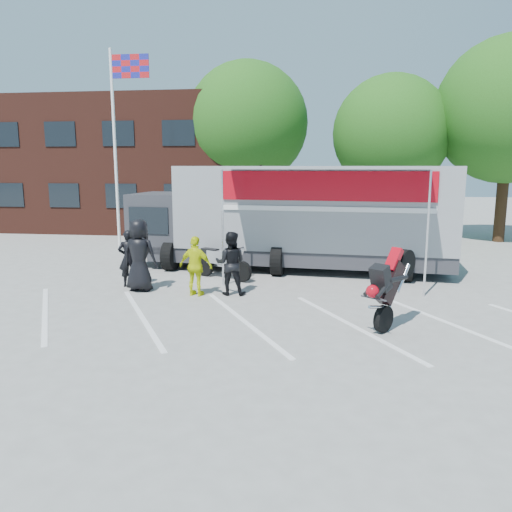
% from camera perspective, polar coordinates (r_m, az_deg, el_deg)
% --- Properties ---
extents(ground, '(100.00, 100.00, 0.00)m').
position_cam_1_polar(ground, '(10.44, -3.38, -9.02)').
color(ground, '#999994').
rests_on(ground, ground).
extents(parking_bay_lines, '(18.09, 13.33, 0.01)m').
position_cam_1_polar(parking_bay_lines, '(11.37, -2.41, -7.36)').
color(parking_bay_lines, white).
rests_on(parking_bay_lines, ground).
extents(office_building, '(18.00, 8.00, 7.00)m').
position_cam_1_polar(office_building, '(30.13, -15.86, 9.95)').
color(office_building, '#492017').
rests_on(office_building, ground).
extents(flagpole, '(1.61, 0.12, 8.00)m').
position_cam_1_polar(flagpole, '(21.36, -15.29, 14.20)').
color(flagpole, white).
rests_on(flagpole, ground).
extents(tree_left, '(6.12, 6.12, 8.64)m').
position_cam_1_polar(tree_left, '(26.06, -1.03, 14.90)').
color(tree_left, '#382314').
rests_on(tree_left, ground).
extents(tree_mid, '(5.44, 5.44, 7.68)m').
position_cam_1_polar(tree_mid, '(24.91, 15.19, 13.34)').
color(tree_mid, '#382314').
rests_on(tree_mid, ground).
extents(tree_right, '(6.46, 6.46, 9.12)m').
position_cam_1_polar(tree_right, '(25.60, 26.98, 14.61)').
color(tree_right, '#382314').
rests_on(tree_right, ground).
extents(transporter_truck, '(11.24, 6.13, 3.45)m').
position_cam_1_polar(transporter_truck, '(16.92, 4.74, -1.55)').
color(transporter_truck, gray).
rests_on(transporter_truck, ground).
extents(parked_motorcycle, '(2.23, 1.61, 1.12)m').
position_cam_1_polar(parked_motorcycle, '(15.50, -3.78, -2.62)').
color(parked_motorcycle, silver).
rests_on(parked_motorcycle, ground).
extents(stunt_bike_rider, '(1.59, 1.74, 1.89)m').
position_cam_1_polar(stunt_bike_rider, '(11.43, 15.94, -7.70)').
color(stunt_bike_rider, black).
rests_on(stunt_bike_rider, ground).
extents(spectator_leather_a, '(1.06, 0.76, 2.01)m').
position_cam_1_polar(spectator_leather_a, '(14.20, -13.17, 0.09)').
color(spectator_leather_a, black).
rests_on(spectator_leather_a, ground).
extents(spectator_leather_b, '(0.69, 0.56, 1.65)m').
position_cam_1_polar(spectator_leather_b, '(14.82, -14.33, -0.26)').
color(spectator_leather_b, black).
rests_on(spectator_leather_b, ground).
extents(spectator_leather_c, '(0.86, 0.68, 1.72)m').
position_cam_1_polar(spectator_leather_c, '(13.45, -2.93, -0.84)').
color(spectator_leather_c, black).
rests_on(spectator_leather_c, ground).
extents(spectator_hivis, '(1.01, 0.58, 1.61)m').
position_cam_1_polar(spectator_hivis, '(13.42, -6.89, -1.17)').
color(spectator_hivis, '#D5E30B').
rests_on(spectator_hivis, ground).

